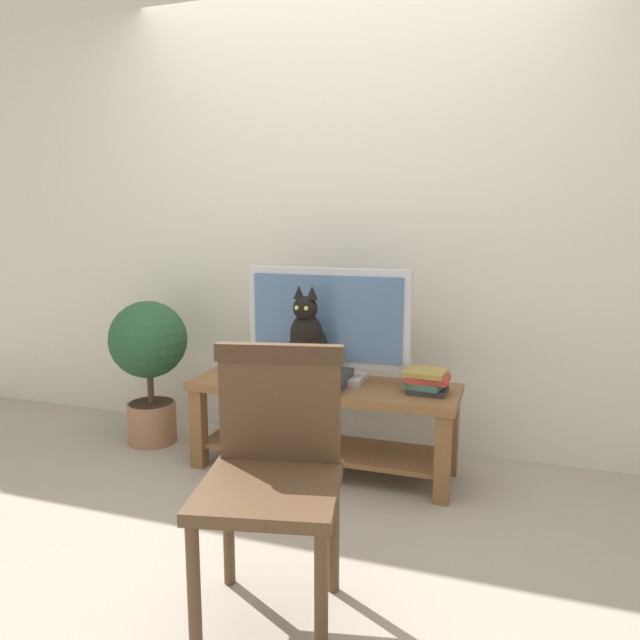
% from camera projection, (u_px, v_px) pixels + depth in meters
% --- Properties ---
extents(ground_plane, '(12.00, 12.00, 0.00)m').
position_uv_depth(ground_plane, '(275.00, 522.00, 2.54)').
color(ground_plane, gray).
extents(back_wall, '(7.00, 0.12, 2.80)m').
position_uv_depth(back_wall, '(348.00, 197.00, 3.32)').
color(back_wall, beige).
rests_on(back_wall, ground).
extents(tv_stand, '(1.35, 0.43, 0.46)m').
position_uv_depth(tv_stand, '(323.00, 410.00, 3.01)').
color(tv_stand, brown).
rests_on(tv_stand, ground).
extents(tv, '(0.85, 0.20, 0.57)m').
position_uv_depth(tv, '(328.00, 323.00, 3.01)').
color(tv, '#B7B7BC').
rests_on(tv, tv_stand).
extents(media_box, '(0.39, 0.30, 0.08)m').
position_uv_depth(media_box, '(308.00, 377.00, 2.95)').
color(media_box, '#2D2D30').
rests_on(media_box, tv_stand).
extents(cat, '(0.19, 0.30, 0.42)m').
position_uv_depth(cat, '(308.00, 339.00, 2.91)').
color(cat, black).
rests_on(cat, media_box).
extents(wooden_chair, '(0.51, 0.51, 0.87)m').
position_uv_depth(wooden_chair, '(273.00, 460.00, 1.91)').
color(wooden_chair, '#513823').
rests_on(wooden_chair, ground).
extents(book_stack, '(0.21, 0.19, 0.11)m').
position_uv_depth(book_stack, '(427.00, 381.00, 2.82)').
color(book_stack, '#2D2D33').
rests_on(book_stack, tv_stand).
extents(potted_plant, '(0.44, 0.44, 0.83)m').
position_uv_depth(potted_plant, '(149.00, 355.00, 3.37)').
color(potted_plant, '#9E6B4C').
rests_on(potted_plant, ground).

